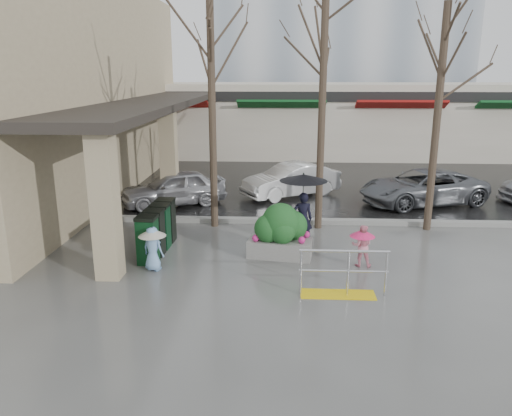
# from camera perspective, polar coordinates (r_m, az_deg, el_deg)

# --- Properties ---
(ground) EXTENTS (120.00, 120.00, 0.00)m
(ground) POSITION_cam_1_polar(r_m,az_deg,el_deg) (12.07, 2.51, -7.30)
(ground) COLOR #51514F
(ground) RESTS_ON ground
(street_asphalt) EXTENTS (120.00, 36.00, 0.01)m
(street_asphalt) POSITION_cam_1_polar(r_m,az_deg,el_deg) (33.46, 2.89, 7.36)
(street_asphalt) COLOR black
(street_asphalt) RESTS_ON ground
(curb) EXTENTS (120.00, 0.30, 0.15)m
(curb) POSITION_cam_1_polar(r_m,az_deg,el_deg) (15.81, 2.66, -1.47)
(curb) COLOR gray
(curb) RESTS_ON ground
(near_building) EXTENTS (6.00, 18.00, 8.00)m
(near_building) POSITION_cam_1_polar(r_m,az_deg,el_deg) (21.18, -22.89, 12.44)
(near_building) COLOR tan
(near_building) RESTS_ON ground
(canopy_slab) EXTENTS (2.80, 18.00, 0.25)m
(canopy_slab) POSITION_cam_1_polar(r_m,az_deg,el_deg) (19.77, -11.49, 12.09)
(canopy_slab) COLOR #2D2823
(canopy_slab) RESTS_ON pillar_front
(pillar_front) EXTENTS (0.55, 0.55, 3.50)m
(pillar_front) POSITION_cam_1_polar(r_m,az_deg,el_deg) (11.71, -16.85, 0.37)
(pillar_front) COLOR tan
(pillar_front) RESTS_ON ground
(pillar_back) EXTENTS (0.55, 0.55, 3.50)m
(pillar_back) POSITION_cam_1_polar(r_m,az_deg,el_deg) (17.83, -9.92, 5.77)
(pillar_back) COLOR tan
(pillar_back) RESTS_ON ground
(storefront_row) EXTENTS (34.00, 6.74, 4.00)m
(storefront_row) POSITION_cam_1_polar(r_m,az_deg,el_deg) (29.29, 6.90, 10.08)
(storefront_row) COLOR beige
(storefront_row) RESTS_ON ground
(handrail) EXTENTS (1.90, 0.50, 1.03)m
(handrail) POSITION_cam_1_polar(r_m,az_deg,el_deg) (10.89, 9.71, -7.96)
(handrail) COLOR yellow
(handrail) RESTS_ON ground
(tree_west) EXTENTS (3.20, 3.20, 6.80)m
(tree_west) POSITION_cam_1_polar(r_m,az_deg,el_deg) (14.89, -5.18, 16.98)
(tree_west) COLOR #382B21
(tree_west) RESTS_ON ground
(tree_midwest) EXTENTS (3.20, 3.20, 7.00)m
(tree_midwest) POSITION_cam_1_polar(r_m,az_deg,el_deg) (14.79, 7.79, 17.50)
(tree_midwest) COLOR #382B21
(tree_midwest) RESTS_ON ground
(tree_mideast) EXTENTS (3.20, 3.20, 6.50)m
(tree_mideast) POSITION_cam_1_polar(r_m,az_deg,el_deg) (15.39, 20.52, 15.22)
(tree_mideast) COLOR #382B21
(tree_mideast) RESTS_ON ground
(woman) EXTENTS (1.31, 1.31, 2.04)m
(woman) POSITION_cam_1_polar(r_m,az_deg,el_deg) (13.55, 5.39, 1.17)
(woman) COLOR black
(woman) RESTS_ON ground
(child_pink) EXTENTS (0.62, 0.62, 1.05)m
(child_pink) POSITION_cam_1_polar(r_m,az_deg,el_deg) (12.48, 12.02, -3.88)
(child_pink) COLOR pink
(child_pink) RESTS_ON ground
(child_blue) EXTENTS (0.67, 0.67, 1.09)m
(child_blue) POSITION_cam_1_polar(r_m,az_deg,el_deg) (12.19, -11.73, -4.05)
(child_blue) COLOR #7DAADE
(child_blue) RESTS_ON ground
(planter) EXTENTS (1.73, 1.06, 1.42)m
(planter) POSITION_cam_1_polar(r_m,az_deg,el_deg) (12.85, 2.85, -2.66)
(planter) COLOR gray
(planter) RESTS_ON ground
(news_boxes) EXTENTS (0.59, 2.21, 1.22)m
(news_boxes) POSITION_cam_1_polar(r_m,az_deg,el_deg) (13.44, -11.21, -2.41)
(news_boxes) COLOR #0C381A
(news_boxes) RESTS_ON ground
(car_a) EXTENTS (3.98, 2.86, 1.26)m
(car_a) POSITION_cam_1_polar(r_m,az_deg,el_deg) (18.05, -9.40, 2.28)
(car_a) COLOR #B3B3B8
(car_a) RESTS_ON ground
(car_b) EXTENTS (3.95, 3.16, 1.26)m
(car_b) POSITION_cam_1_polar(r_m,az_deg,el_deg) (19.14, 4.04, 3.20)
(car_b) COLOR silver
(car_b) RESTS_ON ground
(car_c) EXTENTS (4.96, 3.38, 1.26)m
(car_c) POSITION_cam_1_polar(r_m,az_deg,el_deg) (18.90, 18.50, 2.28)
(car_c) COLOR slate
(car_c) RESTS_ON ground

